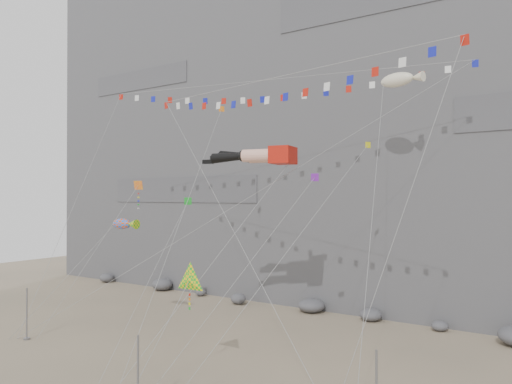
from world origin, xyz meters
TOP-DOWN VIEW (x-y plane):
  - ground at (0.00, 0.00)m, footprint 120.00×120.00m
  - cliff at (0.00, 32.00)m, footprint 80.00×28.00m
  - talus_boulders at (0.00, 17.00)m, footprint 60.00×3.00m
  - anchor_pole_left at (-14.11, -3.70)m, footprint 0.12×0.12m
  - anchor_pole_center at (3.01, -7.93)m, footprint 0.12×0.12m
  - legs_kite at (1.59, 5.40)m, footprint 7.40×15.04m
  - flag_banner_upper at (-0.35, 10.50)m, footprint 31.54×17.91m
  - flag_banner_lower at (4.51, 3.27)m, footprint 25.55×8.89m
  - harlequin_kite at (-10.23, 4.19)m, footprint 4.04×8.37m
  - fish_windsock at (-10.63, 2.75)m, footprint 6.22×8.00m
  - delta_kite at (1.87, -2.69)m, footprint 2.32×5.56m
  - blimp_windsock at (9.90, 12.53)m, footprint 4.67×15.49m
  - small_kite_a at (-3.51, 7.13)m, footprint 4.40×15.04m
  - small_kite_b at (6.31, 5.25)m, footprint 4.92×12.52m
  - small_kite_c at (-3.56, 3.14)m, footprint 3.46×11.65m
  - small_kite_d at (8.53, 9.08)m, footprint 5.31×16.66m

SIDE VIEW (x-z plane):
  - ground at x=0.00m, z-range 0.00..0.00m
  - talus_boulders at x=0.00m, z-range 0.00..1.20m
  - anchor_pole_center at x=3.01m, z-range 0.00..3.99m
  - anchor_pole_left at x=-14.11m, z-range 0.00..4.03m
  - delta_kite at x=1.87m, z-range 1.92..10.01m
  - fish_windsock at x=-10.63m, z-range 2.69..15.01m
  - small_kite_c at x=-3.56m, z-range 2.89..18.49m
  - harlequin_kite at x=-10.23m, z-range 4.80..19.43m
  - small_kite_b at x=6.31m, z-range 3.47..21.23m
  - legs_kite at x=1.59m, z-range 4.25..24.24m
  - small_kite_d at x=8.53m, z-range 3.33..25.83m
  - small_kite_a at x=-3.51m, z-range 6.23..30.09m
  - flag_banner_lower at x=4.51m, z-range 8.39..30.41m
  - blimp_windsock at x=9.90m, z-range 7.79..32.80m
  - flag_banner_upper at x=-0.35m, z-range 6.51..36.12m
  - cliff at x=0.00m, z-range 0.00..50.00m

